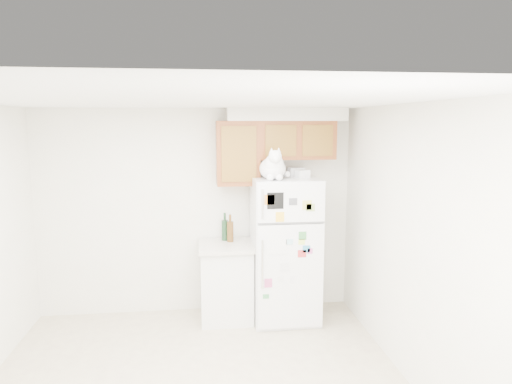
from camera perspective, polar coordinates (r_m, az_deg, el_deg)
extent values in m
cube|color=white|center=(5.63, -7.48, -2.46)|extent=(3.80, 0.04, 2.50)
cube|color=white|center=(4.12, 19.95, -7.05)|extent=(0.04, 4.00, 2.50)
cube|color=white|center=(3.53, -8.13, 11.34)|extent=(3.80, 4.00, 0.04)
cube|color=brown|center=(5.48, 5.05, 6.49)|extent=(0.90, 0.33, 0.45)
cube|color=brown|center=(5.38, -2.30, 4.88)|extent=(0.50, 0.33, 0.75)
cube|color=silver|center=(5.46, 3.77, 9.65)|extent=(1.40, 0.37, 0.15)
cube|color=white|center=(5.44, 3.60, -7.12)|extent=(0.76, 0.72, 1.70)
cube|color=white|center=(4.95, 4.46, -1.31)|extent=(0.74, 0.03, 0.44)
cube|color=white|center=(5.16, 4.35, -10.54)|extent=(0.74, 0.03, 1.19)
cube|color=#59595B|center=(4.99, 4.43, -3.86)|extent=(0.74, 0.03, 0.02)
cylinder|color=silver|center=(4.86, 0.83, -1.52)|extent=(0.02, 0.02, 0.32)
cylinder|color=silver|center=(5.03, 0.81, -9.05)|extent=(0.02, 0.02, 0.55)
cube|color=black|center=(4.89, 2.44, -1.11)|extent=(0.18, 0.00, 0.18)
cube|color=white|center=(4.99, 2.63, -6.20)|extent=(0.22, 0.00, 0.28)
cube|color=#D2CE4A|center=(4.97, 6.39, -1.64)|extent=(0.10, 0.00, 0.11)
cube|color=silver|center=(5.13, 3.09, -10.83)|extent=(0.08, 0.00, 0.06)
cube|color=teal|center=(5.08, 6.32, -7.09)|extent=(0.08, 0.00, 0.08)
cube|color=#3D8641|center=(5.03, 5.84, -5.46)|extent=(0.09, 0.00, 0.09)
cube|color=#8EA653|center=(4.98, 6.83, -1.94)|extent=(0.09, 0.00, 0.08)
cube|color=silver|center=(5.15, 4.57, -10.88)|extent=(0.05, 0.00, 0.09)
cube|color=#D4ED53|center=(5.05, 5.73, -6.23)|extent=(0.07, 0.00, 0.06)
cube|color=#494A4E|center=(4.93, 4.66, -1.21)|extent=(0.09, 0.00, 0.08)
cube|color=#BF4C94|center=(5.10, 6.77, -7.34)|extent=(0.06, 0.00, 0.06)
cube|color=silver|center=(5.09, 3.61, -9.38)|extent=(0.11, 0.00, 0.10)
cube|color=#97C9D6|center=(5.02, 4.23, -6.24)|extent=(0.08, 0.00, 0.06)
cube|color=#C64F87|center=(5.12, 1.55, -11.31)|extent=(0.09, 0.00, 0.10)
cube|color=red|center=(5.08, 5.78, -7.68)|extent=(0.10, 0.00, 0.08)
cube|color=yellow|center=(4.93, 3.01, -3.13)|extent=(0.09, 0.00, 0.11)
cube|color=orange|center=(4.88, 1.71, -0.98)|extent=(0.11, 0.00, 0.11)
cube|color=#429253|center=(5.17, 1.25, -12.92)|extent=(0.07, 0.00, 0.05)
cube|color=white|center=(5.55, -3.72, -11.27)|extent=(0.60, 0.60, 0.88)
cube|color=beige|center=(5.39, -3.76, -6.74)|extent=(0.64, 0.64, 0.04)
ellipsoid|color=white|center=(5.13, 2.07, 2.93)|extent=(0.29, 0.39, 0.25)
ellipsoid|color=white|center=(5.02, 2.28, 3.44)|extent=(0.21, 0.17, 0.23)
sphere|color=white|center=(4.95, 2.40, 4.41)|extent=(0.15, 0.15, 0.15)
cone|color=white|center=(4.94, 1.95, 5.25)|extent=(0.05, 0.05, 0.06)
cone|color=white|center=(4.95, 2.85, 5.25)|extent=(0.05, 0.05, 0.06)
cone|color=#D88C8C|center=(4.93, 1.97, 5.18)|extent=(0.03, 0.03, 0.03)
cone|color=#D88C8C|center=(4.94, 2.87, 5.18)|extent=(0.03, 0.03, 0.03)
sphere|color=white|center=(4.89, 2.51, 4.10)|extent=(0.06, 0.06, 0.06)
sphere|color=white|center=(4.98, 1.78, 1.85)|extent=(0.08, 0.08, 0.08)
sphere|color=white|center=(4.99, 2.92, 1.86)|extent=(0.08, 0.08, 0.08)
cylinder|color=white|center=(5.29, 3.16, 2.25)|extent=(0.18, 0.25, 0.08)
cube|color=white|center=(5.45, 5.01, 2.53)|extent=(0.20, 0.16, 0.10)
cube|color=white|center=(5.29, 5.81, 2.27)|extent=(0.18, 0.16, 0.09)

